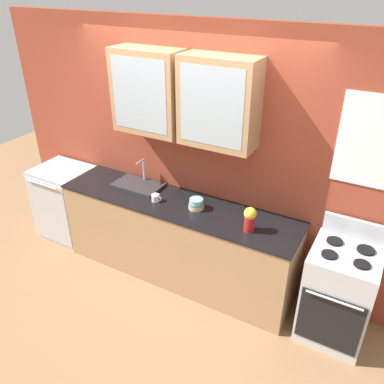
{
  "coord_description": "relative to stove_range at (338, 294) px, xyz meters",
  "views": [
    {
      "loc": [
        1.81,
        -2.89,
        2.95
      ],
      "look_at": [
        0.19,
        0.0,
        1.09
      ],
      "focal_mm": 36.69,
      "sensor_mm": 36.0,
      "label": 1
    }
  ],
  "objects": [
    {
      "name": "sink_faucet",
      "position": [
        -2.21,
        0.1,
        0.47
      ],
      "size": [
        0.52,
        0.31,
        0.28
      ],
      "color": "#2D2D30",
      "rests_on": "counter"
    },
    {
      "name": "dishwasher",
      "position": [
        -3.27,
        -0.0,
        -0.01
      ],
      "size": [
        0.63,
        0.6,
        0.92
      ],
      "color": "silver",
      "rests_on": "ground_plane"
    },
    {
      "name": "back_wall_unit",
      "position": [
        -1.66,
        0.31,
        0.99
      ],
      "size": [
        4.63,
        0.42,
        2.62
      ],
      "color": "#993D28",
      "rests_on": "ground_plane"
    },
    {
      "name": "stove_range",
      "position": [
        0.0,
        0.0,
        0.0
      ],
      "size": [
        0.56,
        0.61,
        1.1
      ],
      "color": "silver",
      "rests_on": "ground_plane"
    },
    {
      "name": "cup_near_sink",
      "position": [
        -1.87,
        -0.07,
        0.49
      ],
      "size": [
        0.11,
        0.08,
        0.08
      ],
      "color": "silver",
      "rests_on": "counter"
    },
    {
      "name": "vase",
      "position": [
        -0.84,
        -0.09,
        0.58
      ],
      "size": [
        0.11,
        0.11,
        0.24
      ],
      "color": "#B21E1E",
      "rests_on": "counter"
    },
    {
      "name": "counter",
      "position": [
        -1.67,
        0.0,
        -0.01
      ],
      "size": [
        2.57,
        0.62,
        0.92
      ],
      "color": "#A87F56",
      "rests_on": "ground_plane"
    },
    {
      "name": "ground_plane",
      "position": [
        -1.67,
        0.0,
        -0.47
      ],
      "size": [
        10.0,
        10.0,
        0.0
      ],
      "primitive_type": "plane",
      "color": "#936B47"
    },
    {
      "name": "bowl_stack",
      "position": [
        -1.44,
        0.01,
        0.5
      ],
      "size": [
        0.15,
        0.15,
        0.11
      ],
      "color": "#E0AD7F",
      "rests_on": "counter"
    }
  ]
}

